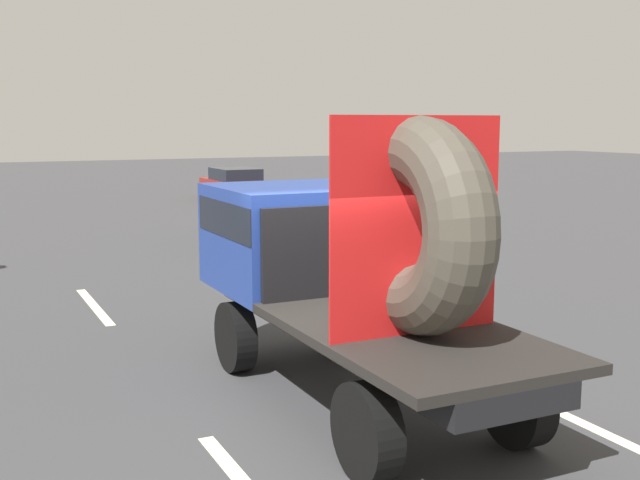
{
  "coord_description": "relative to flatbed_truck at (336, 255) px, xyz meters",
  "views": [
    {
      "loc": [
        -3.97,
        -7.32,
        3.19
      ],
      "look_at": [
        0.15,
        1.23,
        1.76
      ],
      "focal_mm": 43.99,
      "sensor_mm": 36.0,
      "label": 1
    }
  ],
  "objects": [
    {
      "name": "ground_plane",
      "position": [
        -0.15,
        -0.81,
        -1.63
      ],
      "size": [
        120.0,
        120.0,
        0.0
      ],
      "primitive_type": "plane",
      "color": "#38383A"
    },
    {
      "name": "lane_dash_left_far",
      "position": [
        -1.88,
        5.64,
        -1.63
      ],
      "size": [
        0.16,
        2.98,
        0.01
      ],
      "primitive_type": "cube",
      "rotation": [
        0.0,
        0.0,
        1.57
      ],
      "color": "beige",
      "rests_on": "ground_plane"
    },
    {
      "name": "oncoming_car",
      "position": [
        6.64,
        22.22,
        -0.92
      ],
      "size": [
        1.75,
        4.08,
        1.33
      ],
      "color": "black",
      "rests_on": "ground_plane"
    },
    {
      "name": "lane_dash_right_near",
      "position": [
        1.88,
        -2.42,
        -1.63
      ],
      "size": [
        0.16,
        2.94,
        0.01
      ],
      "primitive_type": "cube",
      "rotation": [
        0.0,
        0.0,
        1.57
      ],
      "color": "beige",
      "rests_on": "ground_plane"
    },
    {
      "name": "lane_dash_right_far",
      "position": [
        1.88,
        5.48,
        -1.63
      ],
      "size": [
        0.16,
        2.99,
        0.01
      ],
      "primitive_type": "cube",
      "rotation": [
        0.0,
        0.0,
        1.57
      ],
      "color": "beige",
      "rests_on": "ground_plane"
    },
    {
      "name": "flatbed_truck",
      "position": [
        0.0,
        0.0,
        0.0
      ],
      "size": [
        2.02,
        5.54,
        3.26
      ],
      "color": "black",
      "rests_on": "ground_plane"
    },
    {
      "name": "distant_sedan",
      "position": [
        3.75,
        11.37,
        -0.97
      ],
      "size": [
        1.63,
        3.8,
        1.24
      ],
      "color": "black",
      "rests_on": "ground_plane"
    }
  ]
}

